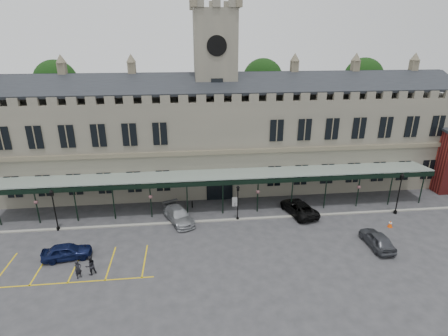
{
  "coord_description": "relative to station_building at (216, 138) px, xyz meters",
  "views": [
    {
      "loc": [
        -3.79,
        -28.19,
        19.0
      ],
      "look_at": [
        0.0,
        6.0,
        6.0
      ],
      "focal_mm": 28.0,
      "sensor_mm": 36.0,
      "label": 1
    }
  ],
  "objects": [
    {
      "name": "ground",
      "position": [
        0.0,
        -15.91,
        -6.47
      ],
      "size": [
        140.0,
        140.0,
        0.0
      ],
      "primitive_type": "plane",
      "color": "#303033"
    },
    {
      "name": "station_building",
      "position": [
        0.0,
        0.0,
        0.0
      ],
      "size": [
        60.0,
        10.36,
        17.3
      ],
      "color": "#656154",
      "rests_on": "ground"
    },
    {
      "name": "clock_tower",
      "position": [
        0.0,
        0.09,
        6.64
      ],
      "size": [
        5.6,
        5.6,
        24.8
      ],
      "color": "#656154",
      "rests_on": "ground"
    },
    {
      "name": "canopy",
      "position": [
        0.0,
        -8.45,
        -4.06
      ],
      "size": [
        50.0,
        4.1,
        4.3
      ],
      "color": "#8C9E93",
      "rests_on": "ground"
    },
    {
      "name": "kerb",
      "position": [
        0.0,
        -10.41,
        -6.41
      ],
      "size": [
        60.0,
        0.4,
        0.12
      ],
      "primitive_type": "cube",
      "color": "gray",
      "rests_on": "ground"
    },
    {
      "name": "parking_markings",
      "position": [
        -14.0,
        -17.41,
        -6.47
      ],
      "size": [
        16.0,
        6.0,
        0.01
      ],
      "primitive_type": null,
      "color": "gold",
      "rests_on": "ground"
    },
    {
      "name": "tree_behind_left",
      "position": [
        -22.0,
        9.09,
        6.35
      ],
      "size": [
        6.0,
        6.0,
        16.0
      ],
      "color": "#332314",
      "rests_on": "ground"
    },
    {
      "name": "tree_behind_mid",
      "position": [
        8.0,
        9.09,
        6.35
      ],
      "size": [
        6.0,
        6.0,
        16.0
      ],
      "color": "#332314",
      "rests_on": "ground"
    },
    {
      "name": "tree_behind_right",
      "position": [
        24.0,
        9.09,
        6.35
      ],
      "size": [
        6.0,
        6.0,
        16.0
      ],
      "color": "#332314",
      "rests_on": "ground"
    },
    {
      "name": "lamp_post_left",
      "position": [
        -17.53,
        -10.48,
        -3.7
      ],
      "size": [
        0.44,
        0.44,
        4.68
      ],
      "color": "black",
      "rests_on": "ground"
    },
    {
      "name": "lamp_post_mid",
      "position": [
        1.45,
        -10.4,
        -4.0
      ],
      "size": [
        0.39,
        0.39,
        4.16
      ],
      "color": "black",
      "rests_on": "ground"
    },
    {
      "name": "lamp_post_right",
      "position": [
        19.62,
        -10.92,
        -3.5
      ],
      "size": [
        0.47,
        0.47,
        5.01
      ],
      "color": "black",
      "rests_on": "ground"
    },
    {
      "name": "traffic_cone",
      "position": [
        17.34,
        -13.73,
        -6.09
      ],
      "size": [
        0.48,
        0.48,
        0.76
      ],
      "rotation": [
        0.0,
        0.0,
        -0.04
      ],
      "color": "#F34B07",
      "rests_on": "ground"
    },
    {
      "name": "sign_board",
      "position": [
        1.62,
        -7.15,
        -5.88
      ],
      "size": [
        0.7,
        0.12,
        1.2
      ],
      "rotation": [
        0.0,
        0.0,
        -0.1
      ],
      "color": "black",
      "rests_on": "ground"
    },
    {
      "name": "bollard_left",
      "position": [
        -3.45,
        -6.9,
        -6.05
      ],
      "size": [
        0.15,
        0.15,
        0.83
      ],
      "primitive_type": "cylinder",
      "color": "black",
      "rests_on": "ground"
    },
    {
      "name": "bollard_right",
      "position": [
        4.61,
        -5.81,
        -6.03
      ],
      "size": [
        0.15,
        0.15,
        0.87
      ],
      "primitive_type": "cylinder",
      "color": "black",
      "rests_on": "ground"
    },
    {
      "name": "car_left_a",
      "position": [
        -15.0,
        -15.78,
        -5.74
      ],
      "size": [
        4.48,
        2.33,
        1.46
      ],
      "primitive_type": "imported",
      "rotation": [
        0.0,
        0.0,
        1.72
      ],
      "color": "#0D1439",
      "rests_on": "ground"
    },
    {
      "name": "car_taxi",
      "position": [
        -5.0,
        -10.02,
        -5.7
      ],
      "size": [
        4.06,
        5.7,
        1.53
      ],
      "primitive_type": "imported",
      "rotation": [
        0.0,
        0.0,
        0.41
      ],
      "color": "#94969B",
      "rests_on": "ground"
    },
    {
      "name": "car_van",
      "position": [
        8.57,
        -9.77,
        -5.72
      ],
      "size": [
        3.76,
        5.82,
        1.49
      ],
      "primitive_type": "imported",
      "rotation": [
        0.0,
        0.0,
        3.4
      ],
      "color": "black",
      "rests_on": "ground"
    },
    {
      "name": "car_right_a",
      "position": [
        14.01,
        -17.03,
        -5.71
      ],
      "size": [
        1.86,
        4.49,
        1.52
      ],
      "primitive_type": "imported",
      "rotation": [
        0.0,
        0.0,
        3.16
      ],
      "color": "#3C3F45",
      "rests_on": "ground"
    },
    {
      "name": "person_a",
      "position": [
        -13.2,
        -18.74,
        -5.63
      ],
      "size": [
        0.7,
        0.72,
        1.67
      ],
      "primitive_type": "imported",
      "rotation": [
        0.0,
        0.0,
        0.84
      ],
      "color": "black",
      "rests_on": "ground"
    },
    {
      "name": "person_b",
      "position": [
        -12.3,
        -18.35,
        -5.59
      ],
      "size": [
        1.08,
        1.04,
        1.75
      ],
      "primitive_type": "imported",
      "rotation": [
        0.0,
        0.0,
        3.8
      ],
      "color": "black",
      "rests_on": "ground"
    }
  ]
}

